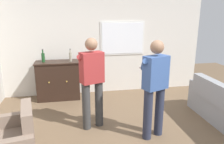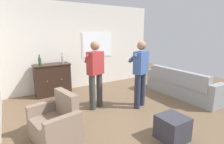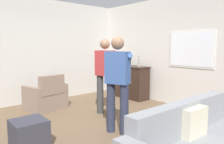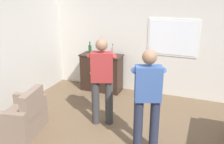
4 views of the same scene
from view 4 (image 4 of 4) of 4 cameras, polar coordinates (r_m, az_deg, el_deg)
wall_back_with_window at (r=6.13m, az=9.67°, el=7.74°), size 5.20×0.15×2.80m
armchair at (r=4.86m, az=-19.76°, el=-9.97°), size 0.80×0.99×0.85m
sideboard_cabinet at (r=6.40m, az=-2.39°, el=-0.12°), size 1.06×0.49×0.95m
bottle_wine_green at (r=6.37m, az=-5.06°, el=5.27°), size 0.08×0.08×0.30m
bottle_liquor_amber at (r=6.07m, az=0.16°, el=4.70°), size 0.06×0.06×0.31m
person_standing_left at (r=4.65m, az=-2.29°, el=-1.38°), size 0.52×0.52×1.68m
person_standing_right at (r=3.90m, az=8.11°, el=-5.56°), size 0.52×0.52×1.68m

